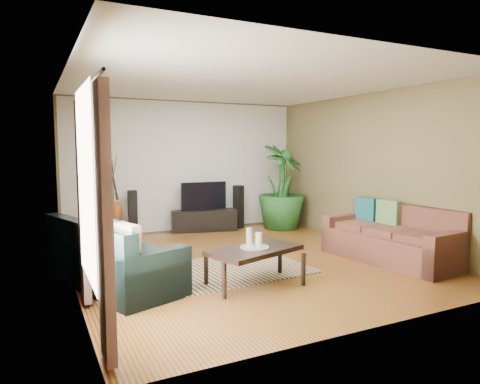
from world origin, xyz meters
TOP-DOWN VIEW (x-y plane):
  - floor at (0.00, 0.00)m, footprint 5.50×5.50m
  - ceiling at (0.00, 0.00)m, footprint 5.50×5.50m
  - wall_back at (0.00, 2.75)m, footprint 5.00×0.00m
  - wall_front at (0.00, -2.75)m, footprint 5.00×0.00m
  - wall_left at (-2.50, 0.00)m, footprint 0.00×5.50m
  - wall_right at (2.50, 0.00)m, footprint 0.00×5.50m
  - backwall_panel at (0.00, 2.74)m, footprint 4.90×0.00m
  - window_pane at (-2.48, -1.60)m, footprint 0.00×1.80m
  - curtain_near at (-2.43, -2.35)m, footprint 0.08×0.35m
  - curtain_far at (-2.43, -0.85)m, footprint 0.08×0.35m
  - curtain_rod at (-2.43, -1.60)m, footprint 0.03×1.90m
  - sofa_left at (-2.03, -0.30)m, footprint 1.50×2.23m
  - sofa_right at (2.01, -0.98)m, footprint 1.16×2.15m
  - area_rug at (-0.43, -0.33)m, footprint 2.26×1.67m
  - coffee_table at (-0.43, -1.09)m, footprint 1.32×0.97m
  - candle_tray at (-0.43, -1.09)m, footprint 0.36×0.36m
  - candle_tall at (-0.49, -1.06)m, footprint 0.08×0.08m
  - candle_mid at (-0.39, -1.13)m, footprint 0.08×0.08m
  - candle_short at (-0.36, -1.03)m, footprint 0.08×0.08m
  - tv_stand at (0.29, 2.50)m, footprint 1.40×0.71m
  - television at (0.29, 2.50)m, footprint 0.98×0.05m
  - speaker_left at (-1.19, 2.50)m, footprint 0.18×0.20m
  - speaker_right at (1.09, 2.50)m, footprint 0.21×0.23m
  - potted_plant at (1.89, 2.02)m, footprint 1.39×1.39m
  - plant_pot at (1.89, 2.02)m, footprint 0.33×0.33m
  - pedestal at (-1.53, 2.50)m, footprint 0.36×0.36m
  - vase at (-1.53, 2.50)m, footprint 0.32×0.32m
  - side_table at (-1.80, 0.28)m, footprint 0.61×0.61m

SIDE VIEW (x-z plane):
  - floor at x=0.00m, z-range 0.00..0.00m
  - area_rug at x=-0.43m, z-range 0.00..0.01m
  - plant_pot at x=1.89m, z-range 0.00..0.26m
  - pedestal at x=-1.53m, z-range 0.00..0.35m
  - tv_stand at x=0.29m, z-range 0.00..0.45m
  - coffee_table at x=-0.43m, z-range 0.00..0.48m
  - side_table at x=-1.80m, z-range 0.00..0.51m
  - sofa_left at x=-2.03m, z-range 0.00..0.85m
  - sofa_right at x=2.01m, z-range 0.00..0.85m
  - speaker_left at x=-1.19m, z-range 0.00..0.92m
  - speaker_right at x=1.09m, z-range 0.00..0.92m
  - candle_tray at x=-0.43m, z-range 0.48..0.50m
  - vase at x=-1.53m, z-range 0.29..0.74m
  - candle_short at x=-0.36m, z-range 0.50..0.65m
  - candle_mid at x=-0.39m, z-range 0.50..0.68m
  - candle_tall at x=-0.49m, z-range 0.50..0.73m
  - television at x=0.29m, z-range 0.45..1.03m
  - potted_plant at x=1.89m, z-range 0.00..1.80m
  - curtain_near at x=-2.43m, z-range 0.05..2.25m
  - curtain_far at x=-2.43m, z-range 0.05..2.25m
  - wall_left at x=-2.50m, z-range -1.40..4.10m
  - wall_right at x=2.50m, z-range -1.40..4.10m
  - wall_back at x=0.00m, z-range -1.15..3.85m
  - wall_front at x=0.00m, z-range -1.15..3.85m
  - backwall_panel at x=0.00m, z-range -1.10..3.80m
  - window_pane at x=-2.48m, z-range 0.50..2.30m
  - curtain_rod at x=-2.43m, z-range 2.28..2.31m
  - ceiling at x=0.00m, z-range 2.70..2.70m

